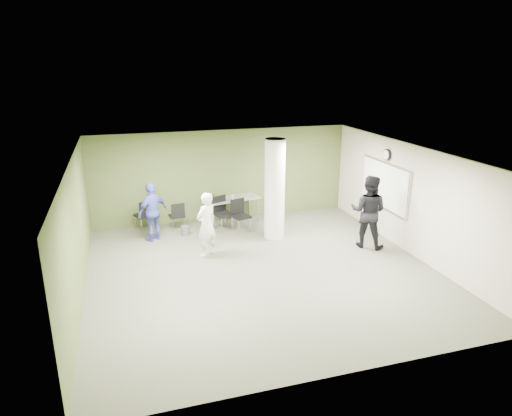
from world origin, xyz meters
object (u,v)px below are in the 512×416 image
object	(u,v)px
chair_back_left	(145,213)
woman_white	(206,225)
man_black	(368,212)
man_blue	(153,212)
folding_table	(231,200)

from	to	relation	value
chair_back_left	woman_white	bearing A→B (deg)	97.25
chair_back_left	man_black	xyz separation A→B (m)	(5.61, -2.94, 0.44)
woman_white	man_blue	bearing A→B (deg)	-82.92
folding_table	chair_back_left	bearing A→B (deg)	168.85
folding_table	woman_white	size ratio (longest dim) A/B	1.05
folding_table	chair_back_left	world-z (taller)	folding_table
man_blue	man_black	bearing A→B (deg)	124.39
man_black	man_blue	world-z (taller)	man_black
woman_white	man_blue	xyz separation A→B (m)	(-1.21, 1.47, -0.02)
folding_table	chair_back_left	size ratio (longest dim) A/B	1.90
man_blue	chair_back_left	bearing A→B (deg)	-112.65
chair_back_left	man_blue	world-z (taller)	man_blue
woman_white	man_black	bearing A→B (deg)	139.16
chair_back_left	man_blue	xyz separation A→B (m)	(0.18, -0.84, 0.28)
folding_table	man_black	world-z (taller)	man_black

